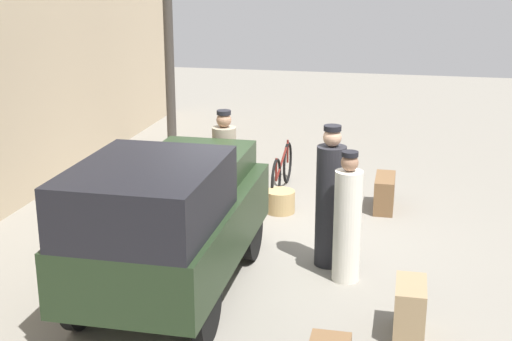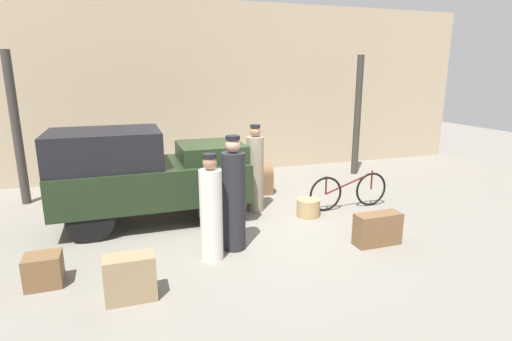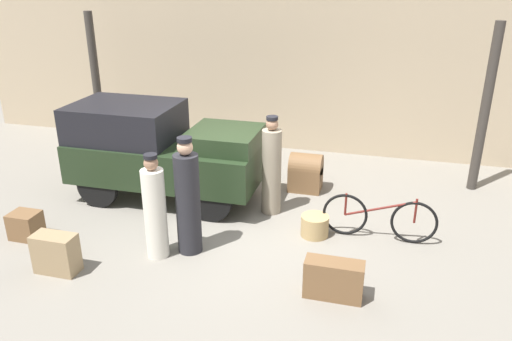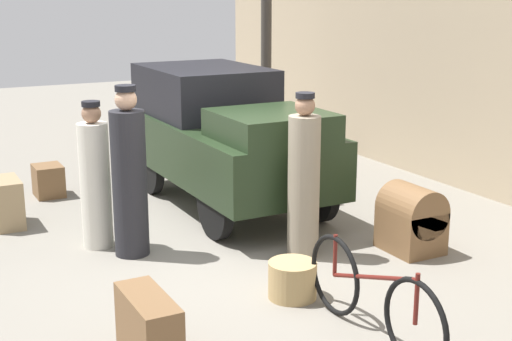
# 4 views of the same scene
# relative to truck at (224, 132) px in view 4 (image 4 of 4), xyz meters

# --- Properties ---
(ground_plane) EXTENTS (30.00, 30.00, 0.00)m
(ground_plane) POSITION_rel_truck_xyz_m (1.76, -0.77, -0.95)
(ground_plane) COLOR gray
(canopy_pillar_left) EXTENTS (0.18, 0.18, 3.14)m
(canopy_pillar_left) POSITION_rel_truck_xyz_m (-2.36, 1.89, 0.62)
(canopy_pillar_left) COLOR #38332D
(canopy_pillar_left) RESTS_ON ground
(truck) EXTENTS (3.41, 1.54, 1.73)m
(truck) POSITION_rel_truck_xyz_m (0.00, 0.00, 0.00)
(truck) COLOR black
(truck) RESTS_ON ground
(bicycle) EXTENTS (1.76, 0.04, 0.75)m
(bicycle) POSITION_rel_truck_xyz_m (3.94, -0.58, -0.59)
(bicycle) COLOR black
(bicycle) RESTS_ON ground
(wicker_basket) EXTENTS (0.44, 0.44, 0.34)m
(wicker_basket) POSITION_rel_truck_xyz_m (2.97, -0.73, -0.78)
(wicker_basket) COLOR tan
(wicker_basket) RESTS_ON ground
(porter_carrying_trunk) EXTENTS (0.36, 0.36, 1.80)m
(porter_carrying_trunk) POSITION_rel_truck_xyz_m (1.22, -1.67, -0.12)
(porter_carrying_trunk) COLOR #232328
(porter_carrying_trunk) RESTS_ON ground
(porter_lifting_near_truck) EXTENTS (0.33, 0.33, 1.73)m
(porter_lifting_near_truck) POSITION_rel_truck_xyz_m (2.10, -0.09, -0.15)
(porter_lifting_near_truck) COLOR gray
(porter_lifting_near_truck) RESTS_ON ground
(conductor_in_dark_uniform) EXTENTS (0.33, 0.33, 1.60)m
(conductor_in_dark_uniform) POSITION_rel_truck_xyz_m (0.81, -1.92, -0.22)
(conductor_in_dark_uniform) COLOR silver
(conductor_in_dark_uniform) RESTS_ON ground
(suitcase_tan_flat) EXTENTS (0.76, 0.29, 0.52)m
(suitcase_tan_flat) POSITION_rel_truck_xyz_m (3.45, -2.27, -0.69)
(suitcase_tan_flat) COLOR brown
(suitcase_tan_flat) RESTS_ON ground
(trunk_large_brown) EXTENTS (0.60, 0.31, 0.57)m
(trunk_large_brown) POSITION_rel_truck_xyz_m (-0.37, -2.68, -0.67)
(trunk_large_brown) COLOR #937A56
(trunk_large_brown) RESTS_ON ground
(trunk_wicker_pale) EXTENTS (0.45, 0.37, 0.43)m
(trunk_wicker_pale) POSITION_rel_truck_xyz_m (-1.43, -1.98, -0.74)
(trunk_wicker_pale) COLOR brown
(trunk_wicker_pale) RESTS_ON ground
(trunk_barrel_dark) EXTENTS (0.61, 0.52, 0.72)m
(trunk_barrel_dark) POSITION_rel_truck_xyz_m (2.52, 1.01, -0.60)
(trunk_barrel_dark) COLOR brown
(trunk_barrel_dark) RESTS_ON ground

